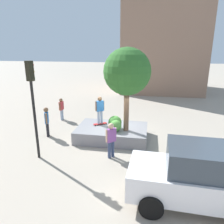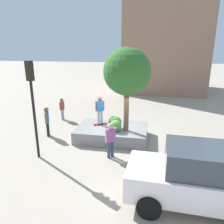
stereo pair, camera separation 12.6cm
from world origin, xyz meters
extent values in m
plane|color=#9E9384|center=(0.00, 0.00, 0.00)|extent=(120.00, 120.00, 0.00)
cube|color=gray|center=(0.31, 0.02, 0.35)|extent=(3.93, 2.58, 0.69)
cylinder|color=brown|center=(-0.52, 0.35, 1.95)|extent=(0.28, 0.28, 2.51)
sphere|color=#2D6628|center=(-0.52, 0.35, 3.87)|extent=(2.41, 2.41, 2.41)
sphere|color=#4C8C3D|center=(0.01, 0.57, 1.00)|extent=(0.62, 0.62, 0.62)
sphere|color=#3D7A33|center=(0.11, 0.22, 1.06)|extent=(0.74, 0.74, 0.74)
cube|color=#A51E1E|center=(1.07, -0.27, 0.76)|extent=(0.79, 0.61, 0.02)
sphere|color=beige|center=(1.24, -0.06, 0.72)|extent=(0.06, 0.06, 0.06)
sphere|color=beige|center=(1.33, -0.21, 0.72)|extent=(0.06, 0.06, 0.06)
sphere|color=beige|center=(0.81, -0.34, 0.72)|extent=(0.06, 0.06, 0.06)
sphere|color=beige|center=(0.90, -0.48, 0.72)|extent=(0.06, 0.06, 0.06)
cylinder|color=#8C9EB7|center=(1.00, -0.32, 1.14)|extent=(0.14, 0.14, 0.76)
cylinder|color=#8C9EB7|center=(1.15, -0.22, 1.14)|extent=(0.14, 0.14, 0.76)
cube|color=#2D6BB2|center=(1.07, -0.27, 1.82)|extent=(0.46, 0.40, 0.60)
cylinder|color=brown|center=(0.89, -0.40, 1.84)|extent=(0.09, 0.09, 0.56)
cylinder|color=brown|center=(1.26, -0.14, 1.84)|extent=(0.09, 0.09, 0.56)
sphere|color=brown|center=(1.07, -0.27, 2.25)|extent=(0.25, 0.25, 0.25)
cube|color=white|center=(-3.40, 4.82, 0.84)|extent=(4.61, 2.09, 0.91)
cube|color=#38424C|center=(-3.62, 4.83, 1.70)|extent=(2.60, 1.78, 0.82)
cylinder|color=black|center=(-1.91, 5.71, 0.39)|extent=(0.78, 0.26, 0.77)
cylinder|color=black|center=(-1.99, 3.81, 0.39)|extent=(0.78, 0.26, 0.77)
cylinder|color=black|center=(3.36, 2.79, 1.83)|extent=(0.12, 0.12, 3.66)
cube|color=black|center=(3.36, 2.79, 4.08)|extent=(0.36, 0.34, 0.85)
sphere|color=red|center=(3.30, 2.66, 4.33)|extent=(0.14, 0.14, 0.14)
sphere|color=gold|center=(3.30, 2.66, 4.05)|extent=(0.14, 0.14, 0.14)
sphere|color=green|center=(3.30, 2.66, 3.77)|extent=(0.14, 0.14, 0.14)
cylinder|color=black|center=(4.13, 0.24, 0.42)|extent=(0.15, 0.15, 0.83)
cylinder|color=black|center=(4.05, 0.43, 0.42)|extent=(0.15, 0.15, 0.83)
cube|color=#2D6BB2|center=(4.09, 0.34, 1.16)|extent=(0.37, 0.51, 0.65)
cylinder|color=brown|center=(4.19, 0.11, 1.18)|extent=(0.10, 0.10, 0.61)
cylinder|color=brown|center=(3.99, 0.56, 1.18)|extent=(0.10, 0.10, 0.61)
sphere|color=brown|center=(4.09, 0.34, 1.62)|extent=(0.27, 0.27, 0.27)
cylinder|color=navy|center=(0.05, 2.25, 0.41)|extent=(0.15, 0.15, 0.82)
cylinder|color=navy|center=(-0.10, 2.12, 0.41)|extent=(0.15, 0.15, 0.82)
cube|color=#8C4C99|center=(-0.03, 2.18, 1.14)|extent=(0.47, 0.46, 0.64)
cylinder|color=#D8AD8C|center=(0.15, 2.35, 1.16)|extent=(0.10, 0.10, 0.60)
cylinder|color=#D8AD8C|center=(-0.20, 2.02, 1.16)|extent=(0.10, 0.10, 0.60)
sphere|color=#D8AD8C|center=(-0.03, 2.18, 1.59)|extent=(0.27, 0.27, 0.27)
cylinder|color=#8C9EB7|center=(4.44, -2.52, 0.37)|extent=(0.14, 0.14, 0.75)
cylinder|color=#8C9EB7|center=(4.43, -2.70, 0.37)|extent=(0.14, 0.14, 0.75)
cube|color=#B23338|center=(4.44, -2.61, 1.04)|extent=(0.20, 0.43, 0.59)
cylinder|color=brown|center=(4.45, -2.39, 1.06)|extent=(0.09, 0.09, 0.55)
cylinder|color=brown|center=(4.42, -2.83, 1.06)|extent=(0.09, 0.09, 0.55)
sphere|color=brown|center=(4.44, -2.61, 1.46)|extent=(0.24, 0.24, 0.24)
cube|color=#8C6B56|center=(-2.91, -15.64, 7.04)|extent=(8.87, 8.39, 14.07)
camera|label=1|loc=(-1.68, 11.27, 5.09)|focal=34.56mm
camera|label=2|loc=(-1.81, 11.24, 5.09)|focal=34.56mm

